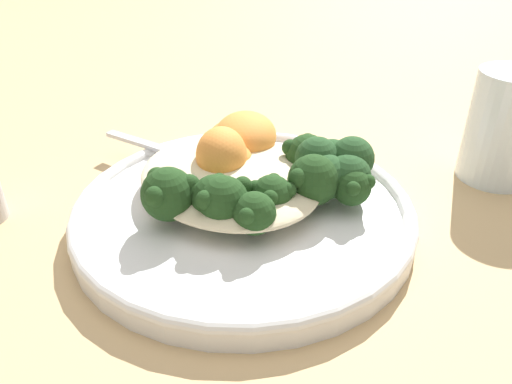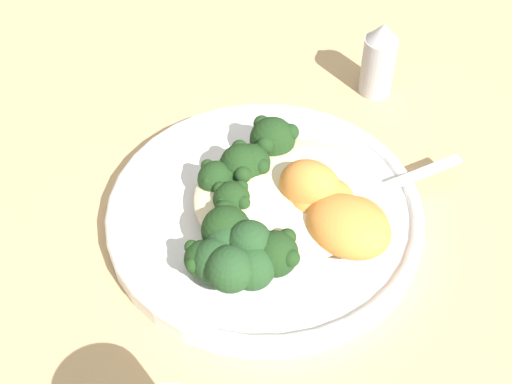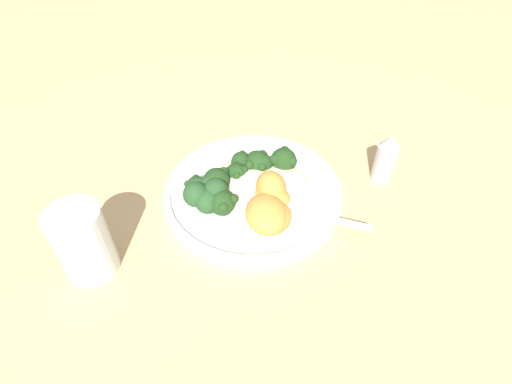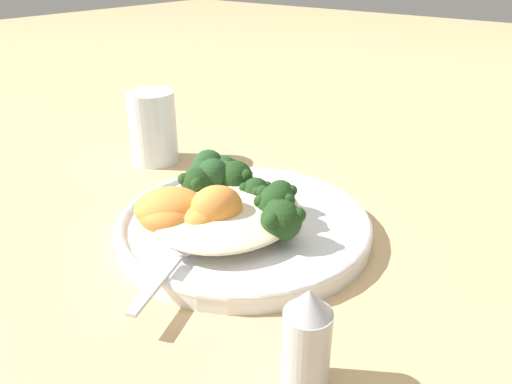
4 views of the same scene
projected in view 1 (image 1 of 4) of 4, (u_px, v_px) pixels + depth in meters
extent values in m
plane|color=tan|center=(231.00, 228.00, 0.40)|extent=(4.00, 4.00, 0.00)
cylinder|color=white|center=(242.00, 213.00, 0.41)|extent=(0.27, 0.27, 0.02)
torus|color=white|center=(242.00, 205.00, 0.40)|extent=(0.27, 0.27, 0.01)
ellipsoid|color=beige|center=(230.00, 177.00, 0.41)|extent=(0.16, 0.14, 0.02)
ellipsoid|color=#9EBC66|center=(222.00, 184.00, 0.40)|extent=(0.03, 0.11, 0.02)
sphere|color=#1E3D19|center=(168.00, 194.00, 0.37)|extent=(0.04, 0.04, 0.04)
sphere|color=#1E3D19|center=(189.00, 184.00, 0.36)|extent=(0.02, 0.02, 0.02)
sphere|color=#1E3D19|center=(157.00, 177.00, 0.37)|extent=(0.02, 0.02, 0.02)
sphere|color=#1E3D19|center=(156.00, 197.00, 0.35)|extent=(0.02, 0.02, 0.02)
ellipsoid|color=#9EBC66|center=(230.00, 191.00, 0.40)|extent=(0.05, 0.06, 0.01)
sphere|color=#1E3D19|center=(215.00, 199.00, 0.37)|extent=(0.04, 0.04, 0.04)
sphere|color=#1E3D19|center=(234.00, 193.00, 0.36)|extent=(0.01, 0.01, 0.01)
sphere|color=#1E3D19|center=(219.00, 182.00, 0.37)|extent=(0.01, 0.01, 0.01)
sphere|color=#1E3D19|center=(196.00, 190.00, 0.36)|extent=(0.01, 0.01, 0.01)
sphere|color=#1E3D19|center=(211.00, 201.00, 0.35)|extent=(0.01, 0.01, 0.01)
ellipsoid|color=#9EBC66|center=(233.00, 191.00, 0.39)|extent=(0.06, 0.06, 0.02)
sphere|color=#1E3D19|center=(223.00, 201.00, 0.36)|extent=(0.04, 0.04, 0.04)
sphere|color=#1E3D19|center=(240.00, 187.00, 0.37)|extent=(0.01, 0.01, 0.01)
sphere|color=#1E3D19|center=(205.00, 200.00, 0.35)|extent=(0.01, 0.01, 0.01)
ellipsoid|color=#9EBC66|center=(244.00, 188.00, 0.40)|extent=(0.09, 0.06, 0.02)
sphere|color=#1E3D19|center=(254.00, 213.00, 0.35)|extent=(0.03, 0.03, 0.03)
sphere|color=#1E3D19|center=(272.00, 206.00, 0.35)|extent=(0.01, 0.01, 0.01)
sphere|color=#1E3D19|center=(244.00, 199.00, 0.36)|extent=(0.01, 0.01, 0.01)
sphere|color=#1E3D19|center=(247.00, 216.00, 0.34)|extent=(0.01, 0.01, 0.01)
ellipsoid|color=#9EBC66|center=(251.00, 187.00, 0.40)|extent=(0.07, 0.02, 0.01)
sphere|color=#1E3D19|center=(272.00, 195.00, 0.37)|extent=(0.03, 0.03, 0.03)
sphere|color=#1E3D19|center=(289.00, 190.00, 0.37)|extent=(0.01, 0.01, 0.01)
sphere|color=#1E3D19|center=(274.00, 181.00, 0.38)|extent=(0.01, 0.01, 0.01)
sphere|color=#1E3D19|center=(256.00, 188.00, 0.37)|extent=(0.01, 0.01, 0.01)
sphere|color=#1E3D19|center=(270.00, 198.00, 0.36)|extent=(0.01, 0.01, 0.01)
ellipsoid|color=#9EBC66|center=(264.00, 183.00, 0.41)|extent=(0.08, 0.05, 0.01)
sphere|color=#1E3D19|center=(313.00, 180.00, 0.38)|extent=(0.04, 0.04, 0.04)
sphere|color=#1E3D19|center=(329.00, 166.00, 0.39)|extent=(0.02, 0.02, 0.02)
sphere|color=#1E3D19|center=(298.00, 178.00, 0.37)|extent=(0.02, 0.02, 0.02)
ellipsoid|color=#9EBC66|center=(285.00, 183.00, 0.40)|extent=(0.10, 0.07, 0.02)
sphere|color=#1E3D19|center=(352.00, 187.00, 0.39)|extent=(0.03, 0.03, 0.03)
sphere|color=#1E3D19|center=(368.00, 182.00, 0.38)|extent=(0.01, 0.01, 0.01)
sphere|color=#1E3D19|center=(352.00, 173.00, 0.39)|extent=(0.01, 0.01, 0.01)
sphere|color=#1E3D19|center=(337.00, 180.00, 0.38)|extent=(0.01, 0.01, 0.01)
sphere|color=#1E3D19|center=(353.00, 189.00, 0.37)|extent=(0.01, 0.01, 0.01)
ellipsoid|color=#9EBC66|center=(257.00, 171.00, 0.42)|extent=(0.05, 0.09, 0.02)
sphere|color=#1E3D19|center=(307.00, 155.00, 0.42)|extent=(0.04, 0.04, 0.04)
sphere|color=#1E3D19|center=(324.00, 150.00, 0.42)|extent=(0.01, 0.01, 0.01)
sphere|color=#1E3D19|center=(308.00, 141.00, 0.43)|extent=(0.01, 0.01, 0.01)
sphere|color=#1E3D19|center=(290.00, 147.00, 0.42)|extent=(0.01, 0.01, 0.01)
sphere|color=#1E3D19|center=(306.00, 156.00, 0.41)|extent=(0.01, 0.01, 0.01)
ellipsoid|color=orange|center=(236.00, 137.00, 0.46)|extent=(0.06, 0.07, 0.03)
ellipsoid|color=orange|center=(221.00, 155.00, 0.41)|extent=(0.07, 0.07, 0.05)
ellipsoid|color=orange|center=(224.00, 157.00, 0.43)|extent=(0.06, 0.05, 0.03)
ellipsoid|color=orange|center=(245.00, 136.00, 0.45)|extent=(0.09, 0.09, 0.04)
sphere|color=#234723|center=(348.00, 177.00, 0.39)|extent=(0.04, 0.04, 0.04)
sphere|color=#234723|center=(352.00, 158.00, 0.40)|extent=(0.04, 0.04, 0.04)
sphere|color=#234723|center=(332.00, 161.00, 0.42)|extent=(0.04, 0.04, 0.04)
sphere|color=#234723|center=(317.00, 159.00, 0.40)|extent=(0.04, 0.04, 0.04)
sphere|color=#234723|center=(326.00, 177.00, 0.39)|extent=(0.04, 0.04, 0.04)
cube|color=silver|center=(140.00, 143.00, 0.48)|extent=(0.08, 0.04, 0.00)
ellipsoid|color=silver|center=(190.00, 156.00, 0.45)|extent=(0.05, 0.04, 0.01)
cylinder|color=silver|center=(505.00, 127.00, 0.45)|extent=(0.07, 0.07, 0.10)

